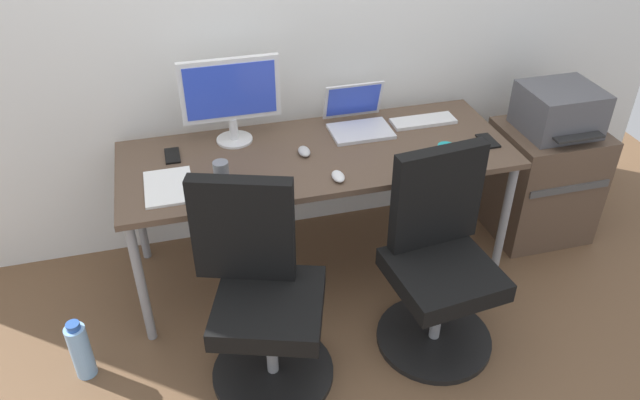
% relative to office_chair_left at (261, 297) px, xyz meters
% --- Properties ---
extents(ground_plane, '(5.28, 5.28, 0.00)m').
position_rel_office_chair_left_xyz_m(ground_plane, '(0.41, 0.62, -0.42)').
color(ground_plane, brown).
extents(back_wall, '(4.40, 0.04, 2.60)m').
position_rel_office_chair_left_xyz_m(back_wall, '(0.41, 1.07, 0.88)').
color(back_wall, white).
rests_on(back_wall, ground).
extents(desk, '(1.90, 0.73, 0.71)m').
position_rel_office_chair_left_xyz_m(desk, '(0.41, 0.62, 0.23)').
color(desk, brown).
rests_on(desk, ground).
extents(office_chair_left, '(0.56, 0.56, 0.94)m').
position_rel_office_chair_left_xyz_m(office_chair_left, '(0.00, 0.00, 0.00)').
color(office_chair_left, black).
rests_on(office_chair_left, ground).
extents(office_chair_right, '(0.54, 0.54, 0.94)m').
position_rel_office_chair_left_xyz_m(office_chair_right, '(0.80, 0.00, 0.00)').
color(office_chair_right, black).
rests_on(office_chair_right, ground).
extents(side_cabinet, '(0.52, 0.47, 0.65)m').
position_rel_office_chair_left_xyz_m(side_cabinet, '(1.72, 0.61, -0.10)').
color(side_cabinet, brown).
rests_on(side_cabinet, ground).
extents(printer, '(0.38, 0.40, 0.24)m').
position_rel_office_chair_left_xyz_m(printer, '(1.72, 0.61, 0.35)').
color(printer, '#515156').
rests_on(printer, side_cabinet).
extents(water_bottle_on_floor, '(0.09, 0.09, 0.31)m').
position_rel_office_chair_left_xyz_m(water_bottle_on_floor, '(-0.79, 0.17, -0.28)').
color(water_bottle_on_floor, '#8CBFF2').
rests_on(water_bottle_on_floor, ground).
extents(desktop_monitor, '(0.48, 0.18, 0.43)m').
position_rel_office_chair_left_xyz_m(desktop_monitor, '(0.04, 0.84, 0.53)').
color(desktop_monitor, silver).
rests_on(desktop_monitor, desk).
extents(open_laptop, '(0.31, 0.28, 0.22)m').
position_rel_office_chair_left_xyz_m(open_laptop, '(0.68, 0.82, 0.34)').
color(open_laptop, silver).
rests_on(open_laptop, desk).
extents(keyboard_by_monitor, '(0.34, 0.12, 0.02)m').
position_rel_office_chair_left_xyz_m(keyboard_by_monitor, '(0.02, 0.34, 0.29)').
color(keyboard_by_monitor, '#2D2D2D').
rests_on(keyboard_by_monitor, desk).
extents(keyboard_by_laptop, '(0.34, 0.12, 0.02)m').
position_rel_office_chair_left_xyz_m(keyboard_by_laptop, '(1.03, 0.78, 0.29)').
color(keyboard_by_laptop, silver).
rests_on(keyboard_by_laptop, desk).
extents(mouse_by_monitor, '(0.06, 0.10, 0.03)m').
position_rel_office_chair_left_xyz_m(mouse_by_monitor, '(0.44, 0.36, 0.30)').
color(mouse_by_monitor, silver).
rests_on(mouse_by_monitor, desk).
extents(mouse_by_laptop, '(0.06, 0.10, 0.03)m').
position_rel_office_chair_left_xyz_m(mouse_by_laptop, '(0.34, 0.62, 0.30)').
color(mouse_by_laptop, '#B7B7B7').
rests_on(mouse_by_laptop, desk).
extents(coffee_mug, '(0.08, 0.08, 0.09)m').
position_rel_office_chair_left_xyz_m(coffee_mug, '(0.96, 0.38, 0.33)').
color(coffee_mug, teal).
rests_on(coffee_mug, desk).
extents(pen_cup, '(0.07, 0.07, 0.10)m').
position_rel_office_chair_left_xyz_m(pen_cup, '(-0.07, 0.48, 0.34)').
color(pen_cup, slate).
rests_on(pen_cup, desk).
extents(phone_near_laptop, '(0.07, 0.14, 0.01)m').
position_rel_office_chair_left_xyz_m(phone_near_laptop, '(-0.27, 0.77, 0.29)').
color(phone_near_laptop, black).
rests_on(phone_near_laptop, desk).
extents(phone_near_monitor, '(0.07, 0.14, 0.01)m').
position_rel_office_chair_left_xyz_m(phone_near_monitor, '(1.26, 0.50, 0.29)').
color(phone_near_monitor, black).
rests_on(phone_near_monitor, desk).
extents(paper_pile, '(0.21, 0.30, 0.01)m').
position_rel_office_chair_left_xyz_m(paper_pile, '(-0.31, 0.49, 0.29)').
color(paper_pile, white).
rests_on(paper_pile, desk).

